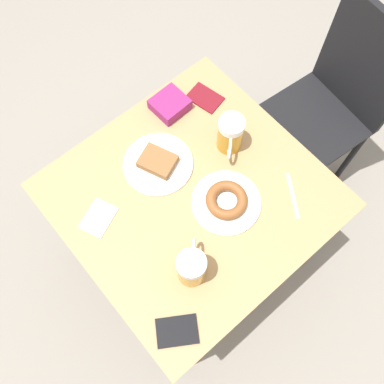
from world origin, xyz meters
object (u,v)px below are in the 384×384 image
at_px(napkin_folded, 99,218).
at_px(blue_pouch, 170,104).
at_px(fork, 293,196).
at_px(passport_far_edge, 177,331).
at_px(beer_mug_left, 192,267).
at_px(beer_mug_center, 230,135).
at_px(passport_near_edge, 205,98).
at_px(chair, 338,95).
at_px(plate_with_donut, 226,201).
at_px(plate_with_cake, 158,163).

xyz_separation_m(napkin_folded, blue_pouch, (-0.18, 0.46, 0.02)).
bearing_deg(fork, passport_far_edge, -81.99).
height_order(beer_mug_left, beer_mug_center, same).
bearing_deg(passport_near_edge, fork, -4.09).
distance_m(beer_mug_center, blue_pouch, 0.27).
bearing_deg(passport_far_edge, blue_pouch, 142.09).
xyz_separation_m(chair, beer_mug_center, (-0.07, -0.57, 0.21)).
distance_m(napkin_folded, blue_pouch, 0.50).
distance_m(chair, blue_pouch, 0.73).
bearing_deg(napkin_folded, plate_with_donut, 56.67).
relative_size(plate_with_cake, fork, 1.69).
xyz_separation_m(beer_mug_left, blue_pouch, (-0.53, 0.34, -0.05)).
bearing_deg(beer_mug_center, chair, 82.55).
distance_m(chair, plate_with_cake, 0.85).
relative_size(beer_mug_center, passport_near_edge, 1.04).
xyz_separation_m(napkin_folded, passport_near_edge, (-0.13, 0.59, 0.00)).
bearing_deg(plate_with_donut, plate_with_cake, -162.39).
bearing_deg(chair, passport_far_edge, -69.66).
distance_m(plate_with_cake, beer_mug_left, 0.41).
relative_size(beer_mug_left, passport_far_edge, 0.96).
bearing_deg(beer_mug_center, blue_pouch, -167.16).
height_order(fork, passport_near_edge, passport_near_edge).
xyz_separation_m(chair, passport_near_edge, (-0.28, -0.50, 0.14)).
height_order(chair, plate_with_donut, chair).
bearing_deg(napkin_folded, beer_mug_center, 81.54).
xyz_separation_m(plate_with_cake, plate_with_donut, (0.26, 0.08, 0.01)).
distance_m(napkin_folded, fork, 0.66).
bearing_deg(passport_far_edge, plate_with_donut, 118.31).
xyz_separation_m(beer_mug_left, passport_far_edge, (0.11, -0.15, -0.07)).
bearing_deg(fork, plate_with_donut, -124.07).
bearing_deg(fork, chair, 111.86).
height_order(plate_with_cake, plate_with_donut, plate_with_donut).
xyz_separation_m(passport_near_edge, blue_pouch, (-0.05, -0.13, 0.02)).
xyz_separation_m(plate_with_cake, beer_mug_left, (0.37, -0.16, 0.06)).
height_order(beer_mug_left, passport_far_edge, beer_mug_left).
bearing_deg(beer_mug_center, plate_with_donut, -44.67).
distance_m(chair, passport_far_edge, 1.17).
bearing_deg(passport_near_edge, beer_mug_center, -18.28).
distance_m(plate_with_cake, plate_with_donut, 0.28).
distance_m(beer_mug_center, napkin_folded, 0.53).
distance_m(beer_mug_left, blue_pouch, 0.63).
xyz_separation_m(passport_near_edge, passport_far_edge, (0.58, -0.62, 0.00)).
bearing_deg(chair, napkin_folded, -92.46).
bearing_deg(chair, fork, -62.67).
bearing_deg(plate_with_donut, passport_near_edge, 148.31).
distance_m(napkin_folded, passport_near_edge, 0.60).
bearing_deg(blue_pouch, plate_with_donut, -13.28).
distance_m(beer_mug_left, beer_mug_center, 0.48).
bearing_deg(plate_with_donut, beer_mug_center, 135.33).
bearing_deg(blue_pouch, chair, 61.99).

